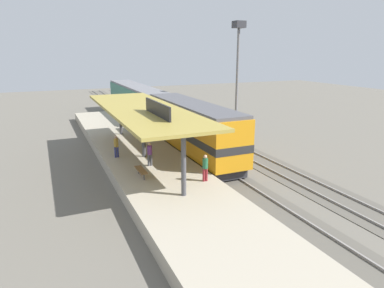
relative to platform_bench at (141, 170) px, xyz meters
name	(u,v)px	position (x,y,z in m)	size (l,w,h in m)	color
ground_plane	(220,157)	(8.00, 4.19, -1.34)	(120.00, 120.00, 0.00)	#666056
track_near	(198,160)	(6.00, 4.19, -1.31)	(3.20, 110.00, 0.16)	#565249
track_far	(246,153)	(10.60, 4.19, -1.31)	(3.20, 110.00, 0.16)	#565249
platform	(144,162)	(1.40, 4.19, -0.89)	(6.00, 44.00, 0.90)	#A89E89
station_canopy	(143,110)	(1.40, 4.09, 3.19)	(5.20, 18.00, 4.70)	#47474C
platform_bench	(141,170)	(0.00, 0.00, 0.00)	(0.44, 1.70, 0.50)	#333338
locomotive	(192,128)	(6.00, 5.55, 1.07)	(2.93, 14.43, 4.44)	#28282D
passenger_carriage_single	(137,102)	(6.00, 23.55, 0.97)	(2.90, 20.00, 4.24)	#28282D
light_mast	(238,54)	(13.80, 11.33, 7.05)	(1.10, 1.10, 11.70)	slate
person_waiting	(150,153)	(1.17, 1.90, 0.51)	(0.34, 0.34, 1.71)	#4C4C51
person_walking	(205,167)	(3.45, -2.34, 0.51)	(0.34, 0.34, 1.71)	maroon
person_boarding	(116,145)	(-0.58, 4.82, 0.51)	(0.34, 0.34, 1.71)	navy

